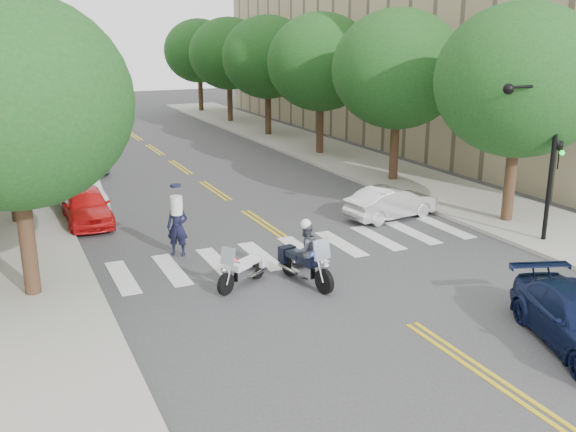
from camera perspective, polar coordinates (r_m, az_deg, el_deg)
ground at (r=17.25m, az=10.91°, el=-9.41°), size 140.00×140.00×0.00m
sidewalk_right at (r=39.97m, az=3.71°, el=5.63°), size 5.00×60.00×0.15m
tree_l_0 at (r=18.59m, az=-23.41°, el=9.28°), size 6.40×6.40×8.45m
tree_l_1 at (r=26.56m, az=-24.12°, el=10.89°), size 6.40×6.40×8.45m
tree_r_0 at (r=25.97m, az=19.91°, el=11.24°), size 6.40×6.40×8.45m
tree_r_1 at (r=32.16m, az=9.74°, el=12.72°), size 6.40×6.40×8.45m
tree_r_2 at (r=39.02m, az=2.93°, el=13.49°), size 6.40×6.40×8.45m
tree_r_3 at (r=46.24m, az=-1.83°, el=13.92°), size 6.40×6.40×8.45m
tree_r_4 at (r=53.68m, az=-5.29°, el=14.17°), size 6.40×6.40×8.45m
tree_r_5 at (r=61.27m, az=-7.91°, el=14.33°), size 6.40×6.40×8.45m
traffic_signal_pole at (r=23.67m, az=21.83°, el=6.17°), size 2.82×0.42×6.00m
motorcycle_police at (r=19.24m, az=1.47°, el=-3.46°), size 0.94×2.49×2.04m
motorcycle_parked at (r=19.33m, az=-3.79°, el=-4.70°), size 1.96×1.36×1.40m
officer_standing at (r=21.91m, az=-9.80°, el=-0.97°), size 0.87×0.80×1.99m
convertible at (r=26.31m, az=9.21°, el=1.19°), size 4.13×1.89×1.31m
parked_car_a at (r=26.47m, az=-17.47°, el=0.88°), size 1.77×4.26×1.44m
parked_car_b at (r=28.32m, az=-18.02°, el=1.86°), size 1.82×4.63×1.50m
parked_car_c at (r=36.48m, az=-18.01°, el=4.85°), size 2.66×5.18×1.40m
parked_car_d at (r=41.73m, az=-18.98°, el=6.13°), size 2.50×5.12×1.43m
parked_car_e at (r=42.92m, az=-20.64°, el=6.16°), size 1.85×4.02×1.34m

